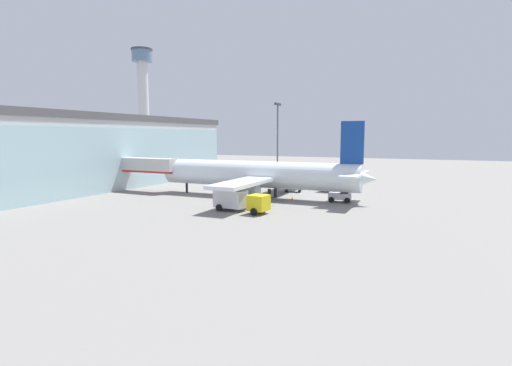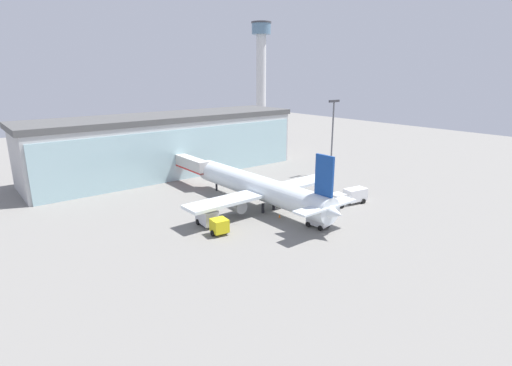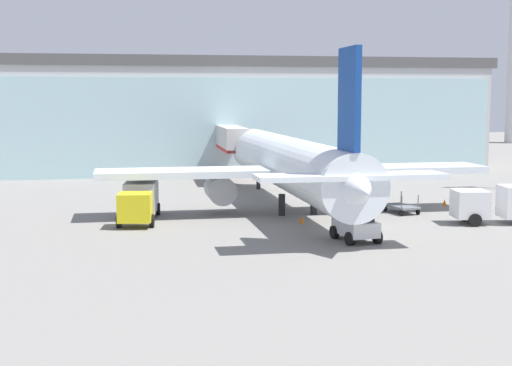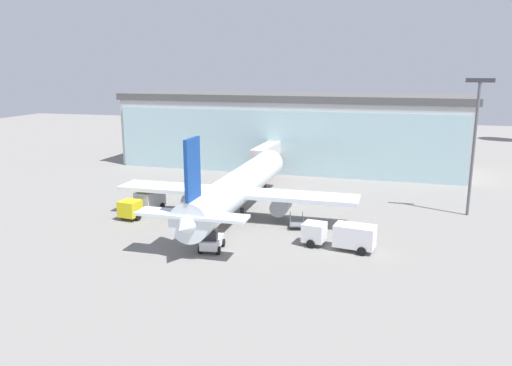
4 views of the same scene
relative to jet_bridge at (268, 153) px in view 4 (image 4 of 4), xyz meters
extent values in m
plane|color=gray|center=(1.35, -25.61, -4.36)|extent=(240.00, 240.00, 0.00)
cube|color=#B2B2B2|center=(1.35, 11.71, 1.72)|extent=(61.30, 16.73, 12.18)
cube|color=#A7CBD1|center=(1.18, 3.85, 1.12)|extent=(59.76, 1.58, 10.96)
cube|color=#505050|center=(1.35, 11.71, 8.41)|extent=(62.53, 17.06, 1.20)
cube|color=beige|center=(0.00, -0.10, 0.18)|extent=(2.65, 12.97, 2.40)
cube|color=red|center=(0.00, -0.10, -0.87)|extent=(2.69, 12.97, 0.30)
cylinder|color=#4C4C51|center=(0.17, 4.73, -2.69)|extent=(0.70, 0.70, 3.34)
cylinder|color=#59595E|center=(29.04, -13.70, 3.76)|extent=(0.36, 0.36, 16.25)
cube|color=#333338|center=(29.04, -13.70, 12.14)|extent=(3.20, 0.40, 0.50)
cylinder|color=white|center=(1.44, -20.91, -0.73)|extent=(4.20, 32.01, 4.06)
cone|color=white|center=(1.51, -4.92, -0.73)|extent=(4.07, 3.02, 4.06)
cone|color=white|center=(1.37, -36.90, -0.73)|extent=(3.67, 4.02, 3.65)
cube|color=white|center=(1.43, -22.51, -1.14)|extent=(29.62, 4.33, 0.50)
cube|color=white|center=(1.38, -35.90, -0.12)|extent=(11.01, 2.45, 0.30)
cube|color=navy|center=(1.38, -35.40, 4.25)|extent=(0.37, 3.20, 5.90)
cylinder|color=gray|center=(-4.19, -21.98, -2.49)|extent=(2.11, 3.21, 2.10)
cylinder|color=gray|center=(7.06, -22.03, -2.49)|extent=(2.11, 3.21, 2.10)
cylinder|color=black|center=(0.21, -23.50, -3.56)|extent=(0.50, 0.50, 1.60)
cylinder|color=black|center=(2.65, -23.51, -3.56)|extent=(0.50, 0.50, 1.60)
cylinder|color=black|center=(1.50, -7.92, -3.56)|extent=(0.40, 0.40, 1.60)
cube|color=yellow|center=(-10.60, -26.49, -2.96)|extent=(2.47, 2.47, 1.90)
cube|color=silver|center=(-10.05, -22.32, -2.81)|extent=(2.71, 4.25, 2.20)
cylinder|color=black|center=(-9.51, -26.63, -3.91)|extent=(0.42, 0.93, 0.90)
cylinder|color=black|center=(-11.69, -26.34, -3.91)|extent=(0.42, 0.93, 0.90)
cylinder|color=black|center=(-8.83, -21.48, -3.91)|extent=(0.42, 0.93, 0.90)
cylinder|color=black|center=(-11.01, -21.19, -3.91)|extent=(0.42, 0.93, 0.90)
cube|color=silver|center=(12.21, -29.43, -2.96)|extent=(2.51, 2.51, 1.90)
cube|color=white|center=(16.36, -30.07, -2.81)|extent=(4.29, 2.78, 2.20)
cylinder|color=black|center=(12.04, -30.51, -3.91)|extent=(0.94, 0.43, 0.90)
cylinder|color=black|center=(12.38, -28.34, -3.91)|extent=(0.94, 0.43, 0.90)
cylinder|color=black|center=(17.18, -31.30, -3.91)|extent=(0.94, 0.43, 0.90)
cylinder|color=black|center=(17.52, -29.13, -3.91)|extent=(0.94, 0.43, 0.90)
cube|color=slate|center=(9.38, -24.15, -3.84)|extent=(2.13, 3.06, 0.16)
cylinder|color=black|center=(10.31, -25.10, -4.14)|extent=(0.21, 0.46, 0.44)
cylinder|color=slate|center=(10.31, -25.10, -3.31)|extent=(0.08, 0.08, 0.90)
cylinder|color=black|center=(8.89, -25.39, -4.14)|extent=(0.21, 0.46, 0.44)
cylinder|color=slate|center=(8.89, -25.39, -3.31)|extent=(0.08, 0.08, 0.90)
cylinder|color=black|center=(9.86, -22.90, -4.14)|extent=(0.21, 0.46, 0.44)
cylinder|color=slate|center=(9.86, -22.90, -3.31)|extent=(0.08, 0.08, 0.90)
cylinder|color=black|center=(8.45, -23.19, -4.14)|extent=(0.21, 0.46, 0.44)
cylinder|color=slate|center=(8.45, -23.19, -3.31)|extent=(0.08, 0.08, 0.90)
cube|color=silver|center=(2.50, -33.62, -3.51)|extent=(2.17, 3.39, 0.90)
cube|color=#26262B|center=(2.58, -34.26, -2.56)|extent=(1.51, 1.16, 1.00)
cylinder|color=black|center=(1.47, -32.62, -3.96)|extent=(0.44, 0.84, 0.80)
cylinder|color=black|center=(3.26, -32.40, -3.96)|extent=(0.44, 0.84, 0.80)
cylinder|color=black|center=(1.74, -34.84, -3.96)|extent=(0.44, 0.84, 0.80)
cylinder|color=black|center=(3.53, -34.63, -3.96)|extent=(0.44, 0.84, 0.80)
cone|color=orange|center=(0.84, -26.91, -4.09)|extent=(0.36, 0.36, 0.55)
cone|color=orange|center=(14.26, -21.30, -4.09)|extent=(0.36, 0.36, 0.55)
camera|label=1|loc=(-54.72, -45.84, 5.16)|focal=28.00mm
camera|label=2|loc=(-40.74, -71.12, 18.46)|focal=28.00mm
camera|label=3|loc=(-11.56, -74.49, 4.30)|focal=50.00mm
camera|label=4|loc=(19.27, -78.30, 13.56)|focal=35.00mm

